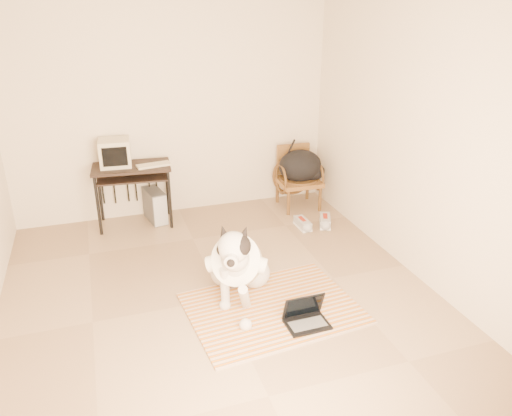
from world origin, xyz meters
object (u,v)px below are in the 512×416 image
computer_desk (132,175)px  crt_monitor (115,153)px  pc_tower (155,206)px  backpack (302,167)px  laptop (306,317)px  rattan_chair (298,177)px  dog (238,264)px

computer_desk → crt_monitor: 0.32m
pc_tower → backpack: backpack is taller
pc_tower → crt_monitor: bearing=174.6°
pc_tower → laptop: bearing=-70.4°
computer_desk → crt_monitor: size_ratio=2.51×
crt_monitor → pc_tower: crt_monitor is taller
computer_desk → rattan_chair: rattan_chair is taller
crt_monitor → backpack: crt_monitor is taller
pc_tower → rattan_chair: bearing=-3.2°
rattan_chair → crt_monitor: bearing=176.4°
laptop → pc_tower: pc_tower is taller
backpack → crt_monitor: bearing=175.0°
laptop → rattan_chair: (0.96, 2.51, 0.33)m
crt_monitor → pc_tower: bearing=-5.4°
dog → pc_tower: bearing=104.2°
crt_monitor → pc_tower: size_ratio=0.83×
computer_desk → rattan_chair: size_ratio=1.18×
computer_desk → pc_tower: (0.24, 0.04, -0.45)m
laptop → crt_monitor: (-1.34, 2.65, 0.84)m
crt_monitor → rattan_chair: size_ratio=0.47×
rattan_chair → laptop: bearing=-111.1°
dog → rattan_chair: size_ratio=1.48×
pc_tower → rattan_chair: size_ratio=0.57×
laptop → rattan_chair: size_ratio=0.46×
computer_desk → rattan_chair: (2.14, -0.07, -0.25)m
dog → computer_desk: (-0.75, 1.95, 0.31)m
backpack → rattan_chair: bearing=119.7°
rattan_chair → computer_desk: bearing=178.2°
laptop → backpack: 2.69m
laptop → pc_tower: bearing=109.6°
laptop → pc_tower: size_ratio=0.81×
computer_desk → pc_tower: bearing=9.4°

